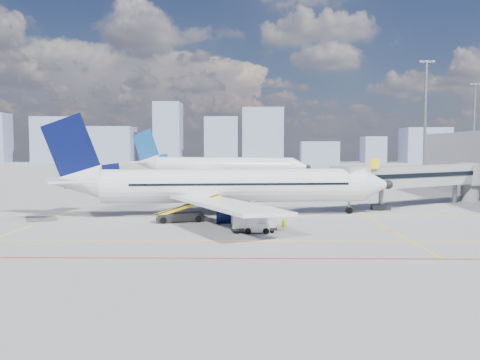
# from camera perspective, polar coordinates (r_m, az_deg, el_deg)

# --- Properties ---
(ground) EXTENTS (420.00, 420.00, 0.00)m
(ground) POSITION_cam_1_polar(r_m,az_deg,el_deg) (43.98, -0.27, -5.88)
(ground) COLOR gray
(ground) RESTS_ON ground
(apron_markings) EXTENTS (90.00, 35.12, 0.01)m
(apron_markings) POSITION_cam_1_polar(r_m,az_deg,el_deg) (40.15, -1.20, -6.82)
(apron_markings) COLOR yellow
(apron_markings) RESTS_ON ground
(jet_bridge) EXTENTS (23.55, 15.78, 6.30)m
(jet_bridge) POSITION_cam_1_polar(r_m,az_deg,el_deg) (64.48, 21.41, 0.34)
(jet_bridge) COLOR #999BA2
(jet_bridge) RESTS_ON ground
(floodlight_mast_ne) EXTENTS (3.20, 0.61, 25.45)m
(floodlight_mast_ne) POSITION_cam_1_polar(r_m,az_deg,el_deg) (105.30, 21.64, 7.01)
(floodlight_mast_ne) COLOR slate
(floodlight_mast_ne) RESTS_ON ground
(floodlight_mast_far) EXTENTS (3.20, 0.61, 25.45)m
(floodlight_mast_far) POSITION_cam_1_polar(r_m,az_deg,el_deg) (148.10, 26.63, 5.92)
(floodlight_mast_far) COLOR slate
(floodlight_mast_far) RESTS_ON ground
(distant_skyline) EXTENTS (251.56, 15.53, 29.72)m
(distant_skyline) POSITION_cam_1_polar(r_m,az_deg,el_deg) (233.61, -1.99, 4.73)
(distant_skyline) COLOR gray
(distant_skyline) RESTS_ON ground
(main_aircraft) EXTENTS (38.83, 33.79, 11.34)m
(main_aircraft) POSITION_cam_1_polar(r_m,az_deg,el_deg) (51.89, -2.48, -0.78)
(main_aircraft) COLOR silver
(main_aircraft) RESTS_ON ground
(second_aircraft) EXTENTS (41.42, 35.54, 12.28)m
(second_aircraft) POSITION_cam_1_polar(r_m,az_deg,el_deg) (105.78, -2.97, 1.65)
(second_aircraft) COLOR silver
(second_aircraft) RESTS_ON ground
(baggage_tug) EXTENTS (2.18, 1.33, 1.50)m
(baggage_tug) POSITION_cam_1_polar(r_m,az_deg,el_deg) (41.38, 1.92, -5.50)
(baggage_tug) COLOR silver
(baggage_tug) RESTS_ON ground
(cargo_dolly) EXTENTS (4.25, 2.27, 2.23)m
(cargo_dolly) POSITION_cam_1_polar(r_m,az_deg,el_deg) (41.81, 1.61, -4.70)
(cargo_dolly) COLOR black
(cargo_dolly) RESTS_ON ground
(belt_loader) EXTENTS (6.70, 3.36, 2.71)m
(belt_loader) POSITION_cam_1_polar(r_m,az_deg,el_deg) (47.95, -7.17, -4.24)
(belt_loader) COLOR black
(belt_loader) RESTS_ON ground
(ramp_worker) EXTENTS (0.56, 0.74, 1.84)m
(ramp_worker) POSITION_cam_1_polar(r_m,az_deg,el_deg) (42.53, 5.38, -4.98)
(ramp_worker) COLOR yellow
(ramp_worker) RESTS_ON ground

